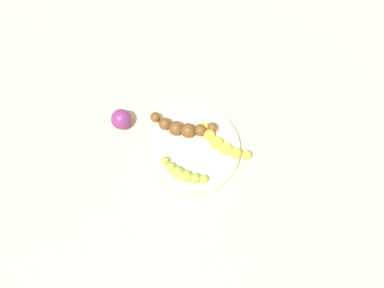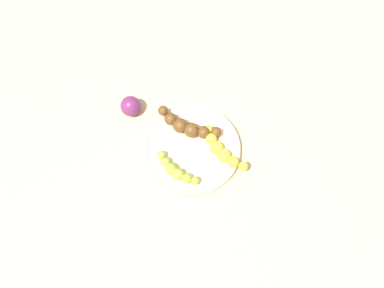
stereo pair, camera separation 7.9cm
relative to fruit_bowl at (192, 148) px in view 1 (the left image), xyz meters
The scene contains 6 objects.
ground_plane 0.01m from the fruit_bowl, ahead, with size 2.40×2.40×0.00m, color tan.
fruit_bowl is the anchor object (origin of this frame).
banana_overripe 0.06m from the fruit_bowl, 66.97° to the right, with size 0.16×0.07×0.04m.
banana_green 0.08m from the fruit_bowl, 67.68° to the left, with size 0.11×0.07×0.03m.
banana_yellow 0.08m from the fruit_bowl, behind, with size 0.11×0.11×0.03m.
plum_purple 0.19m from the fruit_bowl, 27.14° to the right, with size 0.05×0.05×0.05m, color #662659.
Camera 1 is at (0.03, 0.35, 0.84)m, focal length 34.64 mm.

